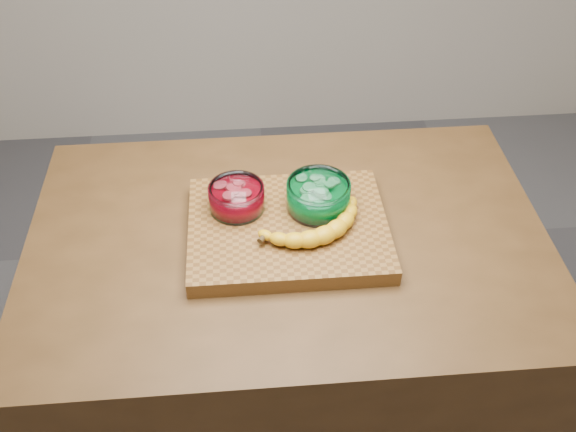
{
  "coord_description": "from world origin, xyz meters",
  "views": [
    {
      "loc": [
        -0.09,
        -1.06,
        1.93
      ],
      "look_at": [
        0.0,
        0.0,
        0.96
      ],
      "focal_mm": 40.0,
      "sensor_mm": 36.0,
      "label": 1
    }
  ],
  "objects": [
    {
      "name": "bowl_red",
      "position": [
        -0.11,
        0.06,
        0.97
      ],
      "size": [
        0.13,
        0.13,
        0.06
      ],
      "color": "white",
      "rests_on": "cutting_board"
    },
    {
      "name": "bowl_green",
      "position": [
        0.07,
        0.05,
        0.97
      ],
      "size": [
        0.15,
        0.15,
        0.07
      ],
      "color": "white",
      "rests_on": "cutting_board"
    },
    {
      "name": "banana",
      "position": [
        0.05,
        -0.02,
        0.96
      ],
      "size": [
        0.27,
        0.18,
        0.04
      ],
      "primitive_type": null,
      "color": "gold",
      "rests_on": "cutting_board"
    },
    {
      "name": "cutting_board",
      "position": [
        0.0,
        0.0,
        0.92
      ],
      "size": [
        0.45,
        0.35,
        0.04
      ],
      "primitive_type": "cube",
      "color": "brown",
      "rests_on": "counter"
    },
    {
      "name": "counter",
      "position": [
        0.0,
        0.0,
        0.45
      ],
      "size": [
        1.2,
        0.8,
        0.9
      ],
      "primitive_type": "cube",
      "color": "#4A3016",
      "rests_on": "ground"
    }
  ]
}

